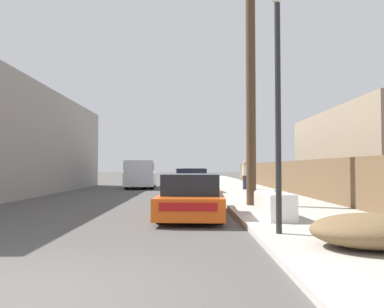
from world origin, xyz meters
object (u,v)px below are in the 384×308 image
object	(u,v)px
street_lamp	(278,93)
pedestrian	(245,174)
discarded_fridge	(274,205)
parked_sports_car_red	(192,197)
car_parked_mid	(190,182)
pickup_truck	(141,175)
utility_pole	(251,75)
brush_pile	(372,231)
car_parked_far	(192,177)

from	to	relation	value
street_lamp	pedestrian	size ratio (longest dim) A/B	2.85
discarded_fridge	parked_sports_car_red	xyz separation A→B (m)	(-2.19, 1.18, 0.12)
car_parked_mid	street_lamp	world-z (taller)	street_lamp
discarded_fridge	car_parked_mid	size ratio (longest dim) A/B	0.41
pickup_truck	pedestrian	size ratio (longest dim) A/B	2.99
pickup_truck	street_lamp	size ratio (longest dim) A/B	1.05
pickup_truck	utility_pole	size ratio (longest dim) A/B	0.57
street_lamp	brush_pile	xyz separation A→B (m)	(1.25, -1.37, -2.62)
parked_sports_car_red	pedestrian	size ratio (longest dim) A/B	2.68
parked_sports_car_red	utility_pole	distance (m)	5.34
utility_pole	street_lamp	xyz separation A→B (m)	(-0.39, -5.83, -1.82)
parked_sports_car_red	brush_pile	bearing A→B (deg)	-55.19
utility_pole	car_parked_far	bearing A→B (deg)	96.86
car_parked_far	street_lamp	size ratio (longest dim) A/B	0.93
car_parked_far	pedestrian	distance (m)	7.92
parked_sports_car_red	car_parked_far	xyz separation A→B (m)	(0.15, 19.09, 0.07)
pickup_truck	car_parked_mid	bearing A→B (deg)	122.59
pickup_truck	brush_pile	world-z (taller)	pickup_truck
car_parked_far	brush_pile	distance (m)	24.08
discarded_fridge	utility_pole	xyz separation A→B (m)	(-0.03, 3.55, 4.39)
brush_pile	parked_sports_car_red	bearing A→B (deg)	122.03
discarded_fridge	utility_pole	bearing A→B (deg)	87.08
car_parked_far	pickup_truck	world-z (taller)	pickup_truck
discarded_fridge	pickup_truck	distance (m)	17.17
street_lamp	utility_pole	bearing A→B (deg)	86.12
discarded_fridge	pickup_truck	bearing A→B (deg)	106.00
car_parked_mid	pedestrian	distance (m)	3.78
car_parked_far	brush_pile	bearing A→B (deg)	-87.41
car_parked_far	utility_pole	bearing A→B (deg)	-87.39
car_parked_mid	car_parked_far	xyz separation A→B (m)	(0.19, 8.93, 0.00)
pickup_truck	pedestrian	world-z (taller)	pickup_truck
car_parked_mid	brush_pile	world-z (taller)	car_parked_mid
brush_pile	discarded_fridge	bearing A→B (deg)	102.85
parked_sports_car_red	pedestrian	distance (m)	12.31
discarded_fridge	car_parked_mid	xyz separation A→B (m)	(-2.22, 11.34, 0.19)
discarded_fridge	street_lamp	size ratio (longest dim) A/B	0.35
parked_sports_car_red	car_parked_mid	world-z (taller)	car_parked_mid
pickup_truck	car_parked_far	bearing A→B (deg)	-134.90
brush_pile	pickup_truck	bearing A→B (deg)	108.20
discarded_fridge	brush_pile	distance (m)	3.74
discarded_fridge	pickup_truck	xyz separation A→B (m)	(-5.69, 16.20, 0.50)
street_lamp	pedestrian	distance (m)	15.50
car_parked_far	utility_pole	world-z (taller)	utility_pole
street_lamp	brush_pile	size ratio (longest dim) A/B	2.42
pickup_truck	street_lamp	xyz separation A→B (m)	(5.27, -18.47, 2.07)
pedestrian	street_lamp	bearing A→B (deg)	-95.85
discarded_fridge	car_parked_mid	distance (m)	11.55
car_parked_far	car_parked_mid	bearing A→B (deg)	-95.44
utility_pole	brush_pile	distance (m)	8.50
parked_sports_car_red	car_parked_far	distance (m)	19.09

